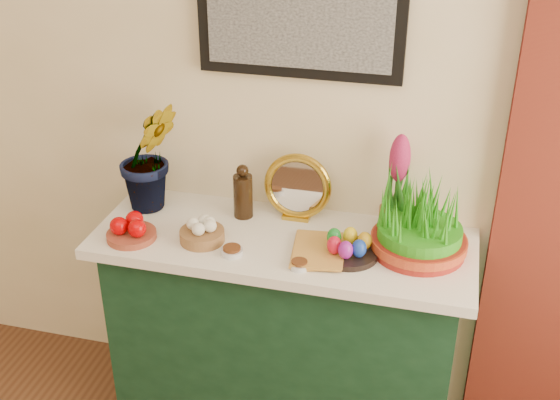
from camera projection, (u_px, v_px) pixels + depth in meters
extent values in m
cube|color=#FFEABF|center=(284.00, 95.00, 2.59)|extent=(4.00, 0.04, 2.70)
cube|color=black|center=(300.00, 1.00, 2.39)|extent=(0.74, 0.03, 0.54)
cube|color=#A5A5A5|center=(299.00, 2.00, 2.38)|extent=(0.66, 0.01, 0.46)
cube|color=#163D25|center=(283.00, 337.00, 2.80)|extent=(1.30, 0.45, 0.85)
cube|color=white|center=(283.00, 242.00, 2.59)|extent=(1.40, 0.55, 0.04)
imported|color=#276D1D|center=(148.00, 139.00, 2.66)|extent=(0.38, 0.37, 0.58)
cylinder|color=#97402A|center=(132.00, 235.00, 2.57)|extent=(0.19, 0.19, 0.03)
cylinder|color=#97683D|center=(202.00, 236.00, 2.55)|extent=(0.21, 0.21, 0.04)
cylinder|color=black|center=(243.00, 196.00, 2.68)|extent=(0.07, 0.07, 0.17)
sphere|color=black|center=(242.00, 171.00, 2.63)|extent=(0.05, 0.05, 0.05)
cube|color=gold|center=(296.00, 217.00, 2.70)|extent=(0.10, 0.05, 0.02)
torus|color=gold|center=(298.00, 186.00, 2.66)|extent=(0.26, 0.06, 0.26)
cylinder|color=silver|center=(297.00, 187.00, 2.65)|extent=(0.20, 0.03, 0.20)
imported|color=gold|center=(293.00, 248.00, 2.48)|extent=(0.19, 0.26, 0.03)
cylinder|color=silver|center=(232.00, 252.00, 2.47)|extent=(0.08, 0.08, 0.02)
cylinder|color=#592D14|center=(232.00, 248.00, 2.47)|extent=(0.06, 0.06, 0.01)
cylinder|color=silver|center=(299.00, 266.00, 2.40)|extent=(0.07, 0.07, 0.02)
cylinder|color=#592D14|center=(299.00, 262.00, 2.39)|extent=(0.06, 0.06, 0.01)
cylinder|color=black|center=(348.00, 253.00, 2.47)|extent=(0.26, 0.26, 0.02)
ellipsoid|color=red|center=(334.00, 245.00, 2.43)|extent=(0.05, 0.05, 0.07)
ellipsoid|color=#183CAC|center=(359.00, 248.00, 2.41)|extent=(0.05, 0.05, 0.07)
ellipsoid|color=yellow|center=(350.00, 236.00, 2.48)|extent=(0.05, 0.05, 0.07)
ellipsoid|color=#178327|center=(334.00, 237.00, 2.48)|extent=(0.05, 0.05, 0.07)
ellipsoid|color=gold|center=(365.00, 241.00, 2.45)|extent=(0.05, 0.05, 0.07)
ellipsoid|color=#941B96|center=(346.00, 250.00, 2.40)|extent=(0.05, 0.05, 0.07)
cylinder|color=brown|center=(395.00, 219.00, 2.60)|extent=(0.12, 0.12, 0.10)
ellipsoid|color=#CD2967|center=(400.00, 158.00, 2.48)|extent=(0.08, 0.08, 0.18)
cylinder|color=maroon|center=(418.00, 244.00, 2.48)|extent=(0.33, 0.33, 0.06)
cylinder|color=#A6101E|center=(419.00, 241.00, 2.47)|extent=(0.34, 0.34, 0.03)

